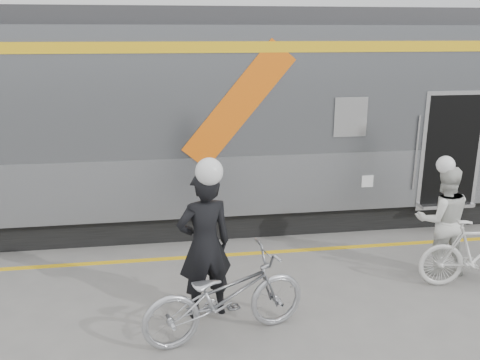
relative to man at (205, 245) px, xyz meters
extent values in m
plane|color=slate|center=(1.37, -0.32, -1.01)|extent=(90.00, 90.00, 0.00)
cube|color=black|center=(2.60, 3.88, -0.76)|extent=(24.00, 2.70, 0.50)
cube|color=#9EA0A5|center=(2.60, 3.88, 0.04)|extent=(24.00, 3.00, 1.10)
cube|color=#5A5D61|center=(2.60, 3.88, 1.69)|extent=(24.00, 3.00, 2.20)
cube|color=#38383A|center=(2.60, 3.88, 2.94)|extent=(24.00, 2.64, 0.30)
cube|color=yellow|center=(2.60, 2.37, 2.44)|extent=(24.00, 0.02, 0.18)
cube|color=orange|center=(0.80, 2.36, 1.49)|extent=(1.96, 0.01, 2.19)
cube|color=black|center=(2.80, 2.37, 1.24)|extent=(0.55, 0.02, 0.65)
cube|color=black|center=(4.80, 2.58, 0.54)|extent=(1.05, 0.45, 2.10)
cube|color=silver|center=(4.80, 2.36, 0.54)|extent=(1.20, 0.02, 2.25)
cylinder|color=silver|center=(4.10, 2.35, 0.54)|extent=(0.04, 0.04, 1.40)
cube|color=silver|center=(4.80, 2.33, -0.49)|extent=(1.05, 0.25, 0.06)
cube|color=silver|center=(3.20, 2.36, 0.04)|extent=(0.22, 0.01, 0.22)
cube|color=yellow|center=(1.37, 1.83, -1.00)|extent=(24.00, 0.12, 0.01)
imported|color=black|center=(0.00, 0.00, 0.00)|extent=(0.83, 0.65, 2.02)
imported|color=#A7A9AF|center=(0.20, -0.55, -0.45)|extent=(2.23, 1.23, 1.11)
imported|color=silver|center=(3.78, 0.74, -0.14)|extent=(0.93, 0.77, 1.74)
imported|color=silver|center=(4.08, 0.19, -0.48)|extent=(1.81, 0.74, 1.05)
sphere|color=white|center=(0.00, 0.00, 1.18)|extent=(0.35, 0.35, 0.35)
sphere|color=white|center=(3.78, 0.74, 0.87)|extent=(0.28, 0.28, 0.28)
camera|label=1|loc=(-0.46, -6.13, 2.68)|focal=38.00mm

